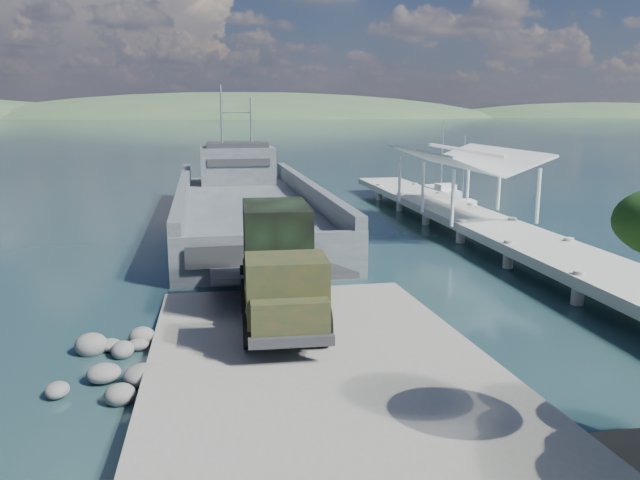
{
  "coord_description": "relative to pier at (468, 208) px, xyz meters",
  "views": [
    {
      "loc": [
        -2.98,
        -17.84,
        7.7
      ],
      "look_at": [
        1.24,
        6.0,
        2.61
      ],
      "focal_mm": 35.0,
      "sensor_mm": 36.0,
      "label": 1
    }
  ],
  "objects": [
    {
      "name": "soldier",
      "position": [
        -14.79,
        -18.82,
        -0.2
      ],
      "size": [
        0.68,
        0.47,
        1.8
      ],
      "primitive_type": "imported",
      "rotation": [
        0.0,
        0.0,
        0.05
      ],
      "color": "#23311B",
      "rests_on": "boat_ramp"
    },
    {
      "name": "ground",
      "position": [
        -13.0,
        -18.77,
        -1.6
      ],
      "size": [
        1400.0,
        1400.0,
        0.0
      ],
      "primitive_type": "plane",
      "color": "#1B3541",
      "rests_on": "ground"
    },
    {
      "name": "landing_craft",
      "position": [
        -13.59,
        5.04,
        -0.75
      ],
      "size": [
        9.25,
        35.14,
        10.4
      ],
      "rotation": [
        0.0,
        0.0,
        0.01
      ],
      "color": "#424A4E",
      "rests_on": "ground"
    },
    {
      "name": "sailboat_near",
      "position": [
        3.01,
        7.98,
        -1.28
      ],
      "size": [
        1.88,
        5.03,
        5.99
      ],
      "rotation": [
        0.0,
        0.0,
        -0.09
      ],
      "color": "white",
      "rests_on": "ground"
    },
    {
      "name": "distant_headlands",
      "position": [
        37.0,
        541.23,
        -1.6
      ],
      "size": [
        1000.0,
        240.0,
        48.0
      ],
      "primitive_type": null,
      "color": "#345132",
      "rests_on": "ground"
    },
    {
      "name": "military_truck",
      "position": [
        -13.69,
        -15.56,
        0.79
      ],
      "size": [
        2.95,
        8.28,
        3.79
      ],
      "rotation": [
        0.0,
        0.0,
        -0.04
      ],
      "color": "black",
      "rests_on": "boat_ramp"
    },
    {
      "name": "sailboat_far",
      "position": [
        4.6,
        16.57,
        -1.23
      ],
      "size": [
        1.72,
        5.73,
        6.96
      ],
      "rotation": [
        0.0,
        0.0,
        0.01
      ],
      "color": "white",
      "rests_on": "ground"
    },
    {
      "name": "boat_ramp",
      "position": [
        -13.0,
        -19.77,
        -1.35
      ],
      "size": [
        10.0,
        18.0,
        0.5
      ],
      "primitive_type": "cube",
      "color": "gray",
      "rests_on": "ground"
    },
    {
      "name": "pier",
      "position": [
        0.0,
        0.0,
        0.0
      ],
      "size": [
        6.4,
        44.0,
        6.1
      ],
      "color": "#B6B7AC",
      "rests_on": "ground"
    },
    {
      "name": "shoreline_rocks",
      "position": [
        -19.2,
        -18.27,
        -1.6
      ],
      "size": [
        3.2,
        5.6,
        0.9
      ],
      "primitive_type": null,
      "color": "slate",
      "rests_on": "ground"
    }
  ]
}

